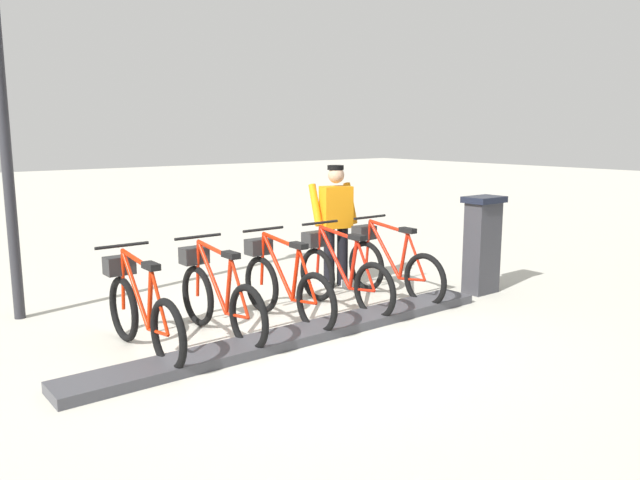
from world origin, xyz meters
TOP-DOWN VIEW (x-y plane):
  - ground_plane at (0.00, 0.00)m, footprint 60.00×60.00m
  - dock_rail_base at (0.00, 0.00)m, footprint 0.44×4.96m
  - payment_kiosk at (0.05, -2.99)m, footprint 0.36×0.52m
  - bike_docked_0 at (0.63, -1.88)m, footprint 1.72×0.54m
  - bike_docked_1 at (0.63, -1.05)m, footprint 1.72×0.54m
  - bike_docked_2 at (0.63, -0.22)m, footprint 1.72×0.54m
  - bike_docked_3 at (0.63, 0.62)m, footprint 1.72×0.54m
  - bike_docked_4 at (0.63, 1.45)m, footprint 1.72×0.54m
  - worker_near_rack at (1.51, -1.70)m, footprint 0.57×0.69m

SIDE VIEW (x-z plane):
  - ground_plane at x=0.00m, z-range 0.00..0.00m
  - dock_rail_base at x=0.00m, z-range 0.00..0.10m
  - bike_docked_0 at x=0.63m, z-range -0.08..0.94m
  - bike_docked_1 at x=0.63m, z-range -0.08..0.94m
  - bike_docked_2 at x=0.63m, z-range -0.08..0.94m
  - bike_docked_3 at x=0.63m, z-range -0.08..0.94m
  - bike_docked_4 at x=0.63m, z-range -0.08..0.94m
  - payment_kiosk at x=0.05m, z-range 0.03..1.31m
  - worker_near_rack at x=1.51m, z-range 0.08..1.74m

